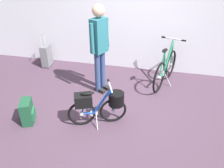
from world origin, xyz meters
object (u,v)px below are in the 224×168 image
(folding_bike_foreground, at_px, (100,104))
(visitor_near_wall, at_px, (99,44))
(display_bike_left, at_px, (165,69))
(backpack_on_floor, at_px, (27,112))
(rolling_suitcase, at_px, (47,55))

(folding_bike_foreground, distance_m, visitor_near_wall, 1.27)
(visitor_near_wall, bearing_deg, display_bike_left, 22.89)
(folding_bike_foreground, distance_m, backpack_on_floor, 1.25)
(visitor_near_wall, xyz_separation_m, backpack_on_floor, (-0.92, -1.30, -0.82))
(display_bike_left, relative_size, rolling_suitcase, 1.61)
(folding_bike_foreground, height_order, visitor_near_wall, visitor_near_wall)
(folding_bike_foreground, xyz_separation_m, backpack_on_floor, (-1.21, -0.24, -0.18))
(display_bike_left, height_order, backpack_on_floor, display_bike_left)
(visitor_near_wall, bearing_deg, backpack_on_floor, -125.33)
(folding_bike_foreground, bearing_deg, display_bike_left, 57.81)
(folding_bike_foreground, relative_size, visitor_near_wall, 0.53)
(folding_bike_foreground, height_order, rolling_suitcase, rolling_suitcase)
(rolling_suitcase, distance_m, backpack_on_floor, 2.27)
(display_bike_left, bearing_deg, folding_bike_foreground, -122.19)
(folding_bike_foreground, relative_size, display_bike_left, 0.69)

